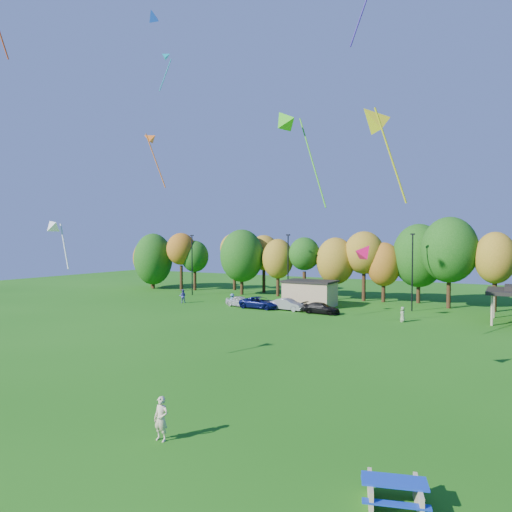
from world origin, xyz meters
The scene contains 20 objects.
ground centered at (0.00, 0.00, 0.00)m, with size 160.00×160.00×0.00m, color #19600F.
tree_line centered at (-1.03, 45.51, 5.91)m, with size 93.57×10.55×11.15m.
lamp_posts centered at (2.00, 40.00, 4.90)m, with size 64.50×0.25×9.09m.
utility_building centered at (-10.00, 38.00, 1.64)m, with size 6.30×4.30×3.25m.
picnic_table centered at (9.02, -0.93, 0.50)m, with size 2.39×2.17×0.86m.
kite_flyer centered at (-0.45, -0.85, 0.92)m, with size 0.67×0.44×1.83m, color beige.
car_a centered at (-17.41, 33.23, 0.68)m, with size 1.60×3.98×1.35m, color silver.
car_b centered at (-10.95, 33.50, 0.69)m, with size 1.47×4.20×1.38m, color gray.
car_c centered at (-14.49, 33.17, 0.70)m, with size 2.34×5.07×1.41m, color #0D1350.
car_d centered at (-6.59, 33.11, 0.62)m, with size 1.74×4.28×1.24m, color black.
far_person_0 centered at (2.52, 32.23, 0.77)m, with size 0.76×0.49×1.55m, color gray.
far_person_2 centered at (-25.80, 32.44, 0.90)m, with size 0.87×0.68×1.80m, color #4B49A2.
far_person_4 centered at (-18.39, 32.97, 0.80)m, with size 1.04×0.60×1.60m, color #456B98.
kite_0 centered at (-13.06, 3.53, 9.22)m, with size 2.13×1.18×3.39m.
kite_1 centered at (-12.79, 12.60, 25.96)m, with size 1.21×1.47×1.31m.
kite_5 centered at (-2.33, 14.58, 16.94)m, with size 4.45×2.12×7.49m.
kite_6 centered at (5.55, 9.04, 14.74)m, with size 3.20×2.74×5.64m.
kite_9 centered at (-16.37, 15.91, 17.34)m, with size 3.01×1.72×5.27m.
kite_13 centered at (5.02, 9.70, 7.71)m, with size 1.51×1.54×1.23m.
kite_15 centered at (-22.64, 25.89, 29.26)m, with size 2.28×1.96×4.30m.
Camera 1 is at (12.08, -15.13, 8.31)m, focal length 32.00 mm.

